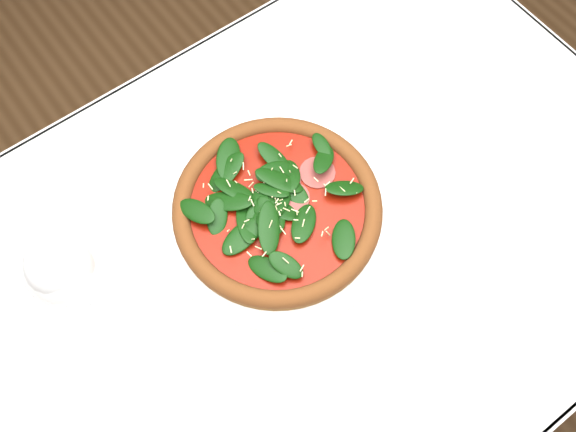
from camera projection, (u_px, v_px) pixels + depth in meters
ground at (291, 361)px, 1.61m from camera, size 6.00×6.00×0.00m
dining_table at (292, 273)px, 1.03m from camera, size 1.21×0.81×0.75m
plate at (278, 212)px, 0.95m from camera, size 0.36×0.36×0.02m
pizza at (277, 206)px, 0.93m from camera, size 0.37×0.37×0.04m
wine_glass at (62, 271)px, 0.76m from camera, size 0.09×0.09×0.21m
saucer_far at (420, 61)px, 1.07m from camera, size 0.13×0.13×0.01m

